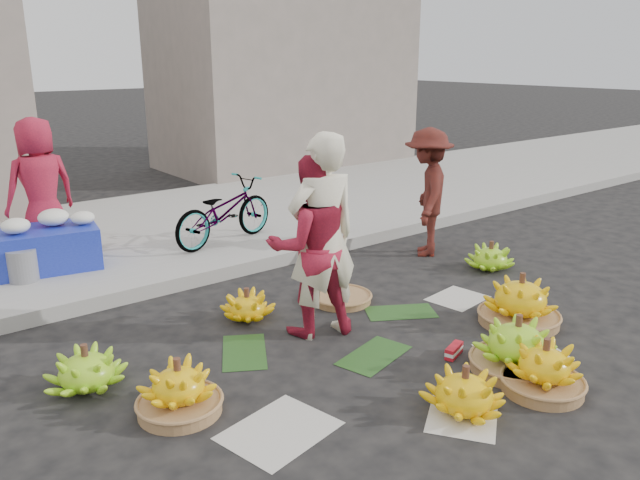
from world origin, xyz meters
TOP-DOWN VIEW (x-y plane):
  - ground at (0.00, 0.00)m, footprint 80.00×80.00m
  - curb at (0.00, 2.20)m, footprint 40.00×0.25m
  - sidewalk at (0.00, 4.30)m, footprint 40.00×4.00m
  - building_right at (4.50, 7.70)m, footprint 5.00×3.00m
  - newspaper_scatter at (0.00, -0.80)m, footprint 3.20×1.80m
  - banana_leaves at (-0.10, 0.20)m, footprint 2.00×1.00m
  - banana_bunch_0 at (-1.71, -0.00)m, footprint 0.64×0.64m
  - banana_bunch_1 at (-0.17, -1.18)m, footprint 0.71×0.71m
  - banana_bunch_2 at (0.60, -1.04)m, footprint 0.78×0.78m
  - banana_bunch_3 at (0.49, -1.35)m, footprint 0.58×0.58m
  - banana_bunch_4 at (1.38, -0.53)m, footprint 0.78×0.78m
  - banana_bunch_5 at (2.37, 0.56)m, footprint 0.53×0.53m
  - banana_bunch_6 at (-2.10, 0.71)m, footprint 0.65×0.65m
  - banana_bunch_7 at (-0.53, 1.06)m, footprint 0.57×0.57m
  - basket_spare at (0.43, 0.85)m, footprint 0.73×0.73m
  - incense_stack at (0.40, -0.60)m, footprint 0.24×0.14m
  - vendor_cream at (-0.17, 0.39)m, footprint 0.69×0.49m
  - vendor_red at (-0.22, 0.50)m, footprint 0.92×0.81m
  - man_striped at (2.22, 1.42)m, footprint 1.11×1.10m
  - flower_table at (-1.66, 3.31)m, footprint 1.17×0.84m
  - grey_bucket at (-1.97, 3.06)m, footprint 0.29×0.29m
  - flower_vendor at (-1.52, 3.82)m, footprint 0.83×0.60m
  - bicycle at (0.33, 2.98)m, footprint 0.85×1.58m

SIDE VIEW (x-z plane):
  - ground at x=0.00m, z-range 0.00..0.00m
  - newspaper_scatter at x=0.00m, z-range 0.00..0.01m
  - banana_leaves at x=-0.10m, z-range 0.00..0.01m
  - basket_spare at x=0.43m, z-range 0.00..0.07m
  - incense_stack at x=0.40m, z-range 0.01..0.10m
  - sidewalk at x=0.00m, z-range 0.00..0.12m
  - curb at x=0.00m, z-range 0.00..0.15m
  - banana_bunch_7 at x=-0.53m, z-range -0.02..0.28m
  - banana_bunch_5 at x=2.37m, z-range -0.02..0.31m
  - banana_bunch_1 at x=-0.17m, z-range -0.02..0.32m
  - banana_bunch_6 at x=-2.10m, z-range -0.02..0.33m
  - banana_bunch_0 at x=-1.71m, z-range -0.03..0.37m
  - banana_bunch_3 at x=0.49m, z-range -0.03..0.38m
  - banana_bunch_2 at x=0.60m, z-range -0.03..0.43m
  - banana_bunch_4 at x=1.38m, z-range -0.03..0.45m
  - grey_bucket at x=-1.97m, z-range 0.12..0.45m
  - flower_table at x=-1.66m, z-range 0.07..0.69m
  - bicycle at x=0.33m, z-range 0.12..0.91m
  - man_striped at x=2.22m, z-range 0.00..1.53m
  - vendor_red at x=-0.22m, z-range 0.00..1.56m
  - vendor_cream at x=-0.17m, z-range 0.00..1.76m
  - flower_vendor at x=-1.52m, z-range 0.12..1.70m
  - building_right at x=4.50m, z-range 0.00..5.00m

